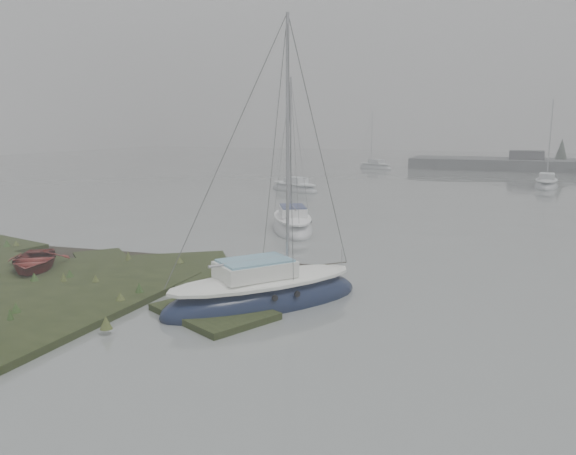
% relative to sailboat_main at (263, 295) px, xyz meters
% --- Properties ---
extents(ground, '(160.00, 160.00, 0.00)m').
position_rel_sailboat_main_xyz_m(ground, '(-1.49, 29.01, -0.30)').
color(ground, slate).
rests_on(ground, ground).
extents(sailboat_main, '(6.07, 6.90, 9.83)m').
position_rel_sailboat_main_xyz_m(sailboat_main, '(0.00, 0.00, 0.00)').
color(sailboat_main, black).
rests_on(sailboat_main, ground).
extents(sailboat_white, '(4.80, 6.55, 8.92)m').
position_rel_sailboat_main_xyz_m(sailboat_white, '(-3.88, 12.37, -0.03)').
color(sailboat_white, silver).
rests_on(sailboat_white, ground).
extents(sailboat_far_a, '(5.84, 4.26, 7.94)m').
position_rel_sailboat_main_xyz_m(sailboat_far_a, '(-10.38, 29.31, -0.06)').
color(sailboat_far_a, '#A5A8AD').
rests_on(sailboat_far_a, ground).
extents(sailboat_far_b, '(2.34, 6.17, 8.56)m').
position_rel_sailboat_main_xyz_m(sailboat_far_b, '(10.05, 40.53, -0.04)').
color(sailboat_far_b, '#A7ABB1').
rests_on(sailboat_far_b, ground).
extents(sailboat_far_c, '(5.74, 4.64, 7.96)m').
position_rel_sailboat_main_xyz_m(sailboat_far_c, '(-9.58, 56.02, -0.06)').
color(sailboat_far_c, silver).
rests_on(sailboat_far_c, ground).
extents(dinghy, '(3.86, 4.08, 0.69)m').
position_rel_sailboat_main_xyz_m(dinghy, '(-9.77, 0.01, 0.26)').
color(dinghy, maroon).
rests_on(dinghy, marsh_bank).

